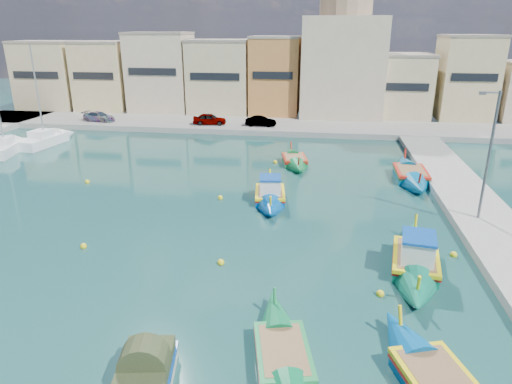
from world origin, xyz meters
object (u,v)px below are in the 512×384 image
(luzzu_green, at_px, (294,161))
(luzzu_blue_south, at_px, (283,358))
(quay_street_lamp, at_px, (488,156))
(luzzu_blue_cabin, at_px, (270,196))
(luzzu_cyan_mid, at_px, (411,176))
(yacht_midnorth, at_px, (11,145))
(yacht_north, at_px, (54,138))
(luzzu_turquoise_cabin, at_px, (415,261))
(church_block, at_px, (343,52))
(tender_near, at_px, (145,376))

(luzzu_green, relative_size, luzzu_blue_south, 0.94)
(quay_street_lamp, distance_m, luzzu_blue_cabin, 13.62)
(quay_street_lamp, bearing_deg, luzzu_green, 135.51)
(luzzu_cyan_mid, relative_size, yacht_midnorth, 0.89)
(yacht_north, bearing_deg, luzzu_turquoise_cabin, -34.06)
(yacht_north, bearing_deg, church_block, 30.94)
(church_block, bearing_deg, luzzu_blue_south, -93.54)
(luzzu_green, xyz_separation_m, luzzu_blue_south, (1.38, -25.38, -0.01))
(yacht_midnorth, bearing_deg, yacht_north, 58.22)
(yacht_midnorth, bearing_deg, tender_near, -48.53)
(quay_street_lamp, distance_m, luzzu_cyan_mid, 9.83)
(luzzu_green, bearing_deg, tender_near, -96.23)
(luzzu_blue_cabin, distance_m, luzzu_blue_south, 16.31)
(yacht_north, bearing_deg, luzzu_blue_south, -48.03)
(luzzu_turquoise_cabin, relative_size, yacht_midnorth, 0.91)
(luzzu_blue_cabin, height_order, luzzu_green, luzzu_blue_cabin)
(church_block, xyz_separation_m, tender_near, (-7.31, -49.63, -7.92))
(yacht_midnorth, bearing_deg, luzzu_blue_cabin, -20.74)
(luzzu_green, height_order, yacht_north, yacht_north)
(luzzu_cyan_mid, xyz_separation_m, yacht_north, (-34.86, 7.48, 0.12))
(quay_street_lamp, distance_m, tender_near, 21.83)
(church_block, xyz_separation_m, yacht_midnorth, (-32.12, -21.55, -7.99))
(luzzu_green, xyz_separation_m, yacht_midnorth, (-27.78, 0.87, 0.17))
(luzzu_turquoise_cabin, xyz_separation_m, luzzu_green, (-7.20, 17.59, -0.12))
(church_block, bearing_deg, luzzu_turquoise_cabin, -85.91)
(luzzu_turquoise_cabin, height_order, tender_near, luzzu_turquoise_cabin)
(luzzu_blue_cabin, xyz_separation_m, yacht_midnorth, (-26.75, 10.13, 0.08))
(yacht_north, distance_m, yacht_midnorth, 4.30)
(church_block, xyz_separation_m, yacht_north, (-29.86, -17.90, -7.99))
(church_block, relative_size, luzzu_cyan_mid, 2.01)
(luzzu_turquoise_cabin, bearing_deg, luzzu_cyan_mid, 81.69)
(church_block, relative_size, tender_near, 5.50)
(yacht_midnorth, bearing_deg, church_block, 33.86)
(church_block, bearing_deg, yacht_midnorth, -146.14)
(luzzu_cyan_mid, bearing_deg, luzzu_turquoise_cabin, -98.31)
(luzzu_blue_cabin, bearing_deg, yacht_midnorth, 159.26)
(luzzu_blue_cabin, xyz_separation_m, luzzu_green, (1.04, 9.26, -0.09))
(luzzu_turquoise_cabin, xyz_separation_m, yacht_north, (-32.72, 22.12, 0.05))
(luzzu_turquoise_cabin, bearing_deg, luzzu_blue_cabin, 134.66)
(luzzu_turquoise_cabin, bearing_deg, yacht_midnorth, 152.18)
(luzzu_blue_cabin, relative_size, tender_near, 2.34)
(luzzu_blue_south, distance_m, yacht_midnorth, 39.24)
(luzzu_green, bearing_deg, luzzu_blue_south, -86.88)
(luzzu_cyan_mid, height_order, tender_near, luzzu_cyan_mid)
(quay_street_lamp, xyz_separation_m, luzzu_turquoise_cabin, (-4.58, -6.02, -3.97))
(church_block, bearing_deg, tender_near, -98.38)
(luzzu_blue_south, distance_m, yacht_north, 40.23)
(luzzu_turquoise_cabin, height_order, luzzu_cyan_mid, luzzu_turquoise_cabin)
(church_block, relative_size, yacht_north, 1.81)
(luzzu_cyan_mid, bearing_deg, yacht_midnorth, 174.12)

